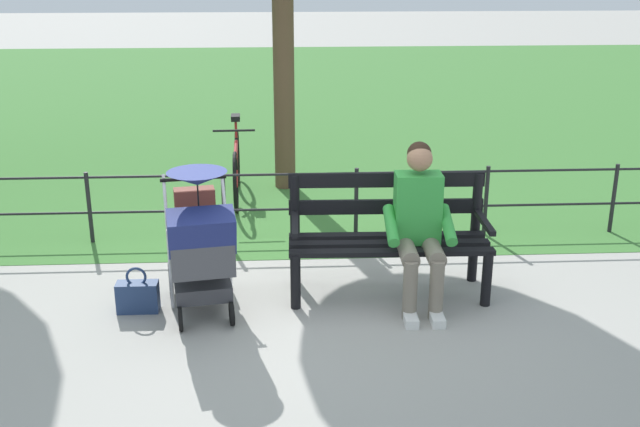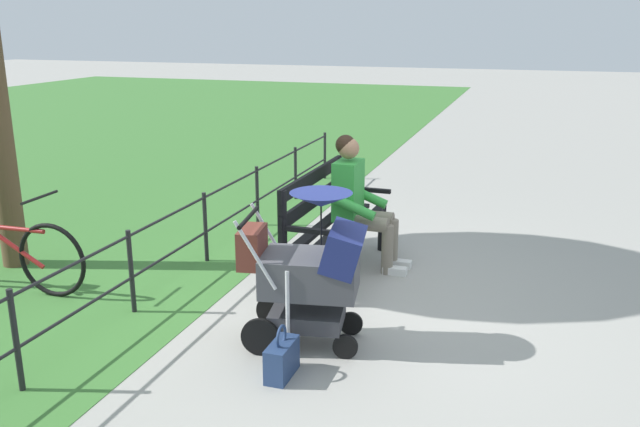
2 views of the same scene
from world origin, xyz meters
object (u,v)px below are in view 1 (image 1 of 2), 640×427
at_px(park_bench, 388,230).
at_px(person_on_bench, 419,221).
at_px(handbag, 138,296).
at_px(stroller, 200,240).
at_px(bicycle, 236,167).

distance_m(park_bench, person_on_bench, 0.34).
height_order(person_on_bench, handbag, person_on_bench).
relative_size(stroller, bicycle, 0.69).
distance_m(stroller, handbag, 0.69).
bearing_deg(park_bench, stroller, 12.26).
bearing_deg(person_on_bench, bicycle, -60.87).
bearing_deg(park_bench, handbag, 8.27).
bearing_deg(bicycle, person_on_bench, 119.13).
bearing_deg(stroller, person_on_bench, -176.68).
relative_size(person_on_bench, bicycle, 0.77).
relative_size(person_on_bench, stroller, 1.11).
height_order(park_bench, person_on_bench, person_on_bench).
relative_size(handbag, bicycle, 0.22).
height_order(handbag, bicycle, bicycle).
distance_m(handbag, bicycle, 2.94).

